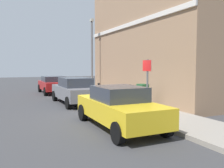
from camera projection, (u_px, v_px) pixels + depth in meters
The scene contains 11 objects.
ground at pixel (106, 116), 10.35m from camera, with size 80.00×80.00×0.00m, color #38383A.
sidewalk at pixel (99, 96), 16.63m from camera, with size 2.32×30.00×0.15m, color gray.
corner_building at pixel (173, 37), 16.39m from camera, with size 7.26×11.83×8.40m.
car_yellow at pixel (119, 107), 8.34m from camera, with size 1.85×4.32×1.47m.
car_grey at pixel (75, 90), 13.66m from camera, with size 1.91×4.31×1.52m.
car_red at pixel (53, 84), 18.91m from camera, with size 2.00×3.94×1.37m.
utility_cabinet at pixel (143, 96), 11.65m from camera, with size 0.46×0.61×1.15m.
bollard_near_cabinet at pixel (130, 93), 13.00m from camera, with size 0.14×0.14×1.04m.
bollard_far_kerb at pixel (99, 91), 14.10m from camera, with size 0.14×0.14×1.04m.
street_sign at pixel (147, 79), 9.50m from camera, with size 0.08×0.60×2.30m.
lamppost at pixel (92, 52), 18.63m from camera, with size 0.20×0.44×5.72m.
Camera 1 is at (-4.00, -9.40, 2.18)m, focal length 37.82 mm.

